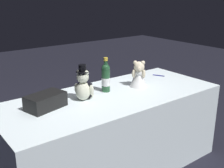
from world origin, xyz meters
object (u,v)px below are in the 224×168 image
at_px(teddy_bear_groom, 84,86).
at_px(signing_pen, 158,75).
at_px(champagne_bottle, 106,77).
at_px(gift_case_black, 46,101).
at_px(teddy_bear_bride, 139,75).

bearing_deg(teddy_bear_groom, signing_pen, 6.52).
bearing_deg(champagne_bottle, gift_case_black, -176.43).
xyz_separation_m(teddy_bear_groom, gift_case_black, (-0.33, 0.02, -0.06)).
bearing_deg(teddy_bear_groom, gift_case_black, 176.95).
xyz_separation_m(teddy_bear_groom, teddy_bear_bride, (0.60, -0.00, -0.01)).
bearing_deg(signing_pen, gift_case_black, -175.85).
bearing_deg(signing_pen, teddy_bear_groom, -173.48).
height_order(teddy_bear_bride, signing_pen, teddy_bear_bride).
relative_size(teddy_bear_bride, signing_pen, 2.02).
distance_m(champagne_bottle, signing_pen, 0.73).
bearing_deg(champagne_bottle, teddy_bear_bride, -9.30).
xyz_separation_m(teddy_bear_groom, signing_pen, (0.98, 0.11, -0.11)).
bearing_deg(teddy_bear_groom, teddy_bear_bride, -0.14).
xyz_separation_m(teddy_bear_bride, champagne_bottle, (-0.34, 0.06, 0.03)).
bearing_deg(gift_case_black, teddy_bear_bride, -1.16).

